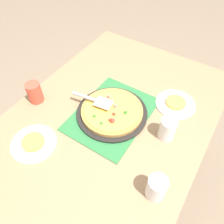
# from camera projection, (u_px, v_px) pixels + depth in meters

# --- Properties ---
(ground_plane) EXTENTS (8.00, 8.00, 0.00)m
(ground_plane) POSITION_uv_depth(u_px,v_px,m) (112.00, 174.00, 1.78)
(ground_plane) COLOR #84705B
(dining_table) EXTENTS (1.40, 1.00, 0.75)m
(dining_table) POSITION_uv_depth(u_px,v_px,m) (112.00, 126.00, 1.30)
(dining_table) COLOR #9E7A56
(dining_table) RESTS_ON ground_plane
(placemat) EXTENTS (0.48, 0.36, 0.01)m
(placemat) POSITION_uv_depth(u_px,v_px,m) (112.00, 114.00, 1.21)
(placemat) COLOR #2D753D
(placemat) RESTS_ON dining_table
(pizza_pan) EXTENTS (0.38, 0.38, 0.01)m
(pizza_pan) POSITION_uv_depth(u_px,v_px,m) (112.00, 113.00, 1.20)
(pizza_pan) COLOR black
(pizza_pan) RESTS_ON placemat
(pizza) EXTENTS (0.33, 0.33, 0.05)m
(pizza) POSITION_uv_depth(u_px,v_px,m) (112.00, 110.00, 1.19)
(pizza) COLOR #B78442
(pizza) RESTS_ON pizza_pan
(plate_near_left) EXTENTS (0.22, 0.22, 0.01)m
(plate_near_left) POSITION_uv_depth(u_px,v_px,m) (175.00, 104.00, 1.25)
(plate_near_left) COLOR white
(plate_near_left) RESTS_ON dining_table
(plate_far_right) EXTENTS (0.22, 0.22, 0.01)m
(plate_far_right) POSITION_uv_depth(u_px,v_px,m) (34.00, 143.00, 1.09)
(plate_far_right) COLOR white
(plate_far_right) RESTS_ON dining_table
(served_slice_left) EXTENTS (0.11, 0.11, 0.02)m
(served_slice_left) POSITION_uv_depth(u_px,v_px,m) (176.00, 102.00, 1.24)
(served_slice_left) COLOR #EAB747
(served_slice_left) RESTS_ON plate_near_left
(served_slice_right) EXTENTS (0.11, 0.11, 0.02)m
(served_slice_right) POSITION_uv_depth(u_px,v_px,m) (33.00, 142.00, 1.08)
(served_slice_right) COLOR #EAB747
(served_slice_right) RESTS_ON plate_far_right
(cup_near) EXTENTS (0.08, 0.08, 0.12)m
(cup_near) POSITION_uv_depth(u_px,v_px,m) (167.00, 129.00, 1.08)
(cup_near) COLOR white
(cup_near) RESTS_ON dining_table
(cup_far) EXTENTS (0.08, 0.08, 0.12)m
(cup_far) POSITION_uv_depth(u_px,v_px,m) (35.00, 92.00, 1.24)
(cup_far) COLOR #E04C38
(cup_far) RESTS_ON dining_table
(cup_corner) EXTENTS (0.08, 0.08, 0.12)m
(cup_corner) POSITION_uv_depth(u_px,v_px,m) (156.00, 188.00, 0.89)
(cup_corner) COLOR white
(cup_corner) RESTS_ON dining_table
(pizza_server) EXTENTS (0.08, 0.23, 0.01)m
(pizza_server) POSITION_uv_depth(u_px,v_px,m) (95.00, 100.00, 1.19)
(pizza_server) COLOR silver
(pizza_server) RESTS_ON pizza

